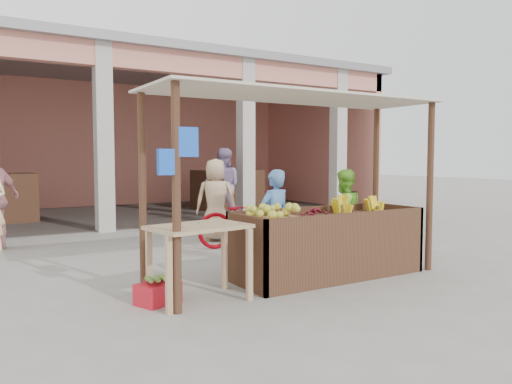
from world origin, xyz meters
TOP-DOWN VIEW (x-y plane):
  - ground at (0.00, 0.00)m, footprint 60.00×60.00m
  - market_building at (0.05, 8.93)m, footprint 14.40×6.40m
  - fruit_stall at (0.50, 0.00)m, footprint 2.60×0.95m
  - stall_awning at (-0.01, 0.06)m, footprint 4.09×1.35m
  - banana_heap at (1.03, 0.06)m, footprint 1.11×0.60m
  - melon_tray at (-0.42, -0.03)m, footprint 0.68×0.59m
  - berry_heap at (0.31, 0.04)m, footprint 0.46×0.37m
  - side_table at (-1.46, -0.14)m, footprint 1.14×0.85m
  - papaya_pile at (-1.46, -0.14)m, footprint 0.64×0.37m
  - red_crate at (-1.90, -0.02)m, footprint 0.52×0.45m
  - plantain_bundle at (-1.90, -0.02)m, footprint 0.34×0.24m
  - produce_sacks at (2.74, 5.42)m, footprint 0.82×0.51m
  - vendor_blue at (0.14, 0.76)m, footprint 0.62×0.50m
  - vendor_green at (1.52, 0.86)m, footprint 0.74×0.47m
  - motorcycle at (0.72, 2.51)m, footprint 0.92×2.04m
  - shopper_c at (0.50, 3.35)m, footprint 0.99×0.86m
  - shopper_f at (1.77, 5.48)m, footprint 1.12×0.96m

SIDE VIEW (x-z plane):
  - ground at x=0.00m, z-range 0.00..0.00m
  - red_crate at x=-1.90m, z-range 0.00..0.23m
  - plantain_bundle at x=-1.90m, z-range 0.23..0.30m
  - produce_sacks at x=2.74m, z-range 0.00..0.62m
  - fruit_stall at x=0.50m, z-range 0.00..0.80m
  - motorcycle at x=0.72m, z-range 0.00..1.03m
  - side_table at x=-1.46m, z-range 0.28..1.13m
  - vendor_green at x=1.52m, z-range 0.00..1.48m
  - vendor_blue at x=0.14m, z-range 0.00..1.52m
  - shopper_c at x=0.50m, z-range 0.00..1.74m
  - berry_heap at x=0.31m, z-range 0.80..0.95m
  - melon_tray at x=-0.42m, z-range 0.79..0.98m
  - banana_heap at x=1.03m, z-range 0.80..1.00m
  - papaya_pile at x=-1.46m, z-range 0.85..1.03m
  - shopper_f at x=1.77m, z-range 0.00..1.99m
  - stall_awning at x=-0.01m, z-range 0.78..3.17m
  - market_building at x=0.05m, z-range 0.60..4.80m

